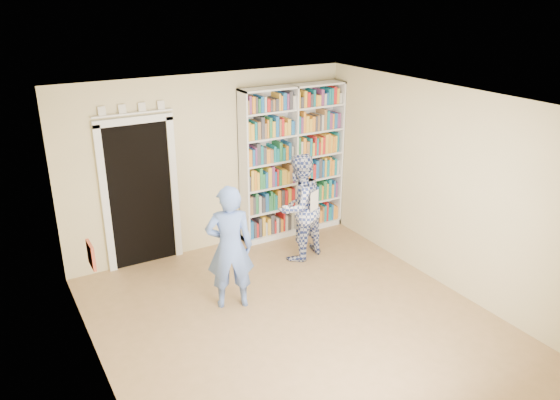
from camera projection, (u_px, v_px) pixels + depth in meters
The scene contains 11 objects.
floor at pixel (296, 322), 6.67m from camera, with size 5.00×5.00×0.00m, color #957248.
ceiling at pixel (299, 103), 5.69m from camera, with size 5.00×5.00×0.00m, color white.
wall_back at pixel (210, 164), 8.20m from camera, with size 4.50×4.50×0.00m, color beige.
wall_left at pixel (94, 269), 5.13m from camera, with size 5.00×5.00×0.00m, color beige.
wall_right at pixel (442, 188), 7.23m from camera, with size 5.00×5.00×0.00m, color beige.
bookshelf at pixel (292, 161), 8.75m from camera, with size 1.77×0.33×2.44m.
doorway at pixel (140, 188), 7.73m from camera, with size 1.10×0.08×2.43m.
wall_art at pixel (91, 255), 5.29m from camera, with size 0.03×0.25×0.25m, color maroon.
man_blue at pixel (230, 248), 6.76m from camera, with size 0.59×0.39×1.63m, color #5B7CCA.
man_plaid at pixel (299, 207), 8.02m from camera, with size 0.79×0.61×1.62m, color navy.
paper_sheet at pixel (314, 201), 7.80m from camera, with size 0.21×0.01×0.29m, color white.
Camera 1 is at (-3.00, -4.82, 3.81)m, focal length 35.00 mm.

